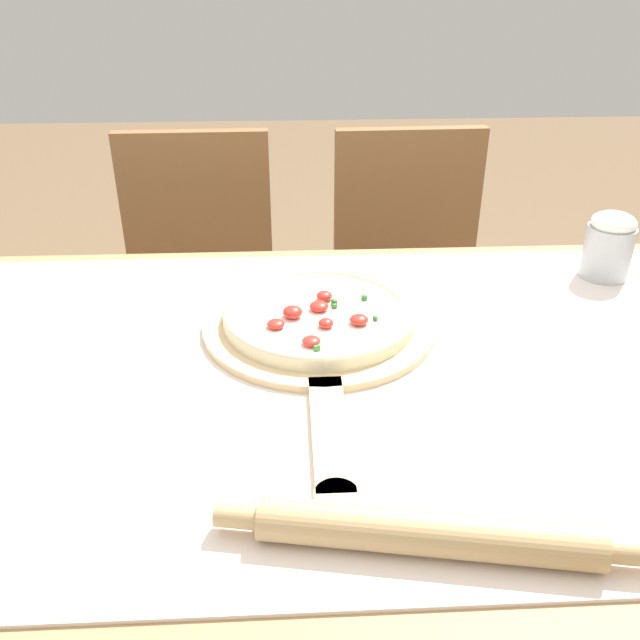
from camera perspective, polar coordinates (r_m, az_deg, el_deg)
The scene contains 8 objects.
dining_table at distance 1.03m, azimuth 1.63°, elevation -9.69°, with size 1.31×0.88×0.77m.
towel_cloth at distance 0.96m, azimuth 1.73°, elevation -4.25°, with size 1.23×0.80×0.00m.
pizza_peel at distance 1.04m, azimuth -0.01°, elevation -1.03°, with size 0.36×0.59×0.01m.
pizza at distance 1.05m, azimuth -0.09°, elevation 0.54°, with size 0.30×0.30×0.04m.
rolling_pin at distance 0.70m, azimuth 9.04°, elevation -17.30°, with size 0.42×0.10×0.04m.
chair_left at distance 1.77m, azimuth -10.11°, elevation 2.73°, with size 0.41×0.41×0.90m.
chair_right at distance 1.79m, azimuth 7.54°, elevation 3.15°, with size 0.41×0.41×0.90m.
flour_cup at distance 1.31m, azimuth 23.16°, elevation 5.86°, with size 0.08×0.08×0.12m.
Camera 1 is at (-0.07, -0.80, 1.30)m, focal length 38.00 mm.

